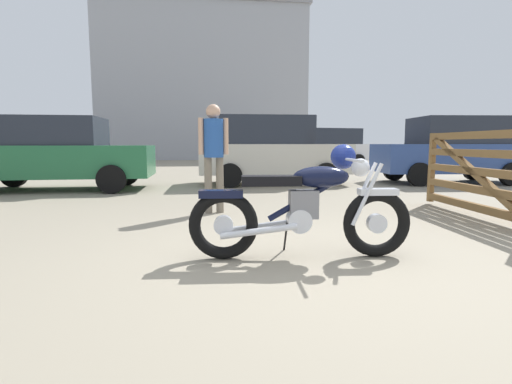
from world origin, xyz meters
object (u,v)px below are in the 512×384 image
timber_gate (487,170)px  silver_sedan_mid (58,154)px  red_hatchback_near (328,147)px  pale_sedan_back (271,150)px  vintage_motorcycle (306,205)px  white_estate_far (453,149)px  bystander (214,147)px  blue_hatchback_right (11,147)px

timber_gate → silver_sedan_mid: 8.59m
silver_sedan_mid → red_hatchback_near: (9.81, 7.68, 0.08)m
red_hatchback_near → pale_sedan_back: bearing=52.5°
vintage_motorcycle → white_estate_far: 8.69m
silver_sedan_mid → red_hatchback_near: size_ratio=1.07×
bystander → vintage_motorcycle: bearing=10.3°
white_estate_far → red_hatchback_near: bearing=-78.5°
bystander → blue_hatchback_right: blue_hatchback_right is taller
bystander → white_estate_far: (6.88, 3.39, -0.10)m
timber_gate → pale_sedan_back: bearing=24.8°
silver_sedan_mid → bystander: bearing=134.0°
bystander → pale_sedan_back: pale_sedan_back is taller
vintage_motorcycle → silver_sedan_mid: silver_sedan_mid is taller
timber_gate → bystander: bearing=76.9°
vintage_motorcycle → silver_sedan_mid: 7.46m
bystander → white_estate_far: size_ratio=0.40×
vintage_motorcycle → timber_gate: size_ratio=0.82×
bystander → red_hatchback_near: (6.61, 11.50, -0.10)m
timber_gate → bystander: 3.91m
vintage_motorcycle → blue_hatchback_right: size_ratio=0.43×
silver_sedan_mid → white_estate_far: size_ratio=1.05×
pale_sedan_back → white_estate_far: bearing=-2.6°
vintage_motorcycle → bystander: bystander is taller
timber_gate → red_hatchback_near: bearing=-5.3°
pale_sedan_back → red_hatchback_near: bearing=63.7°
white_estate_far → red_hatchback_near: size_ratio=1.02×
bystander → red_hatchback_near: red_hatchback_near is taller
pale_sedan_back → timber_gate: bearing=-66.8°
vintage_motorcycle → timber_gate: (3.05, 1.21, 0.21)m
vintage_motorcycle → silver_sedan_mid: bearing=129.2°
silver_sedan_mid → red_hatchback_near: bearing=-137.9°
white_estate_far → silver_sedan_mid: bearing=7.2°
white_estate_far → red_hatchback_near: same height
white_estate_far → blue_hatchback_right: size_ratio=0.86×
silver_sedan_mid → white_estate_far: bearing=-178.4°
timber_gate → silver_sedan_mid: bearing=60.4°
vintage_motorcycle → timber_gate: 3.29m
red_hatchback_near → vintage_motorcycle: bearing=61.7°
red_hatchback_near → bystander: bearing=55.0°
pale_sedan_back → vintage_motorcycle: bearing=-95.3°
pale_sedan_back → blue_hatchback_right: size_ratio=0.84×
bystander → silver_sedan_mid: 4.98m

